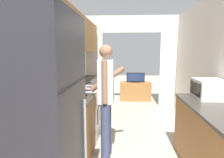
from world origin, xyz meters
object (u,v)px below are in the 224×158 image
object	(u,v)px
tv_cabinet	(135,91)
knife	(90,82)
television	(136,78)
range_oven	(82,112)
person	(106,99)
refrigerator	(31,134)
microwave	(209,89)

from	to	relation	value
tv_cabinet	knife	distance (m)	2.42
tv_cabinet	television	size ratio (longest dim) A/B	1.71
tv_cabinet	range_oven	bearing A→B (deg)	-111.77
person	television	bearing A→B (deg)	-7.38
refrigerator	person	world-z (taller)	refrigerator
microwave	knife	size ratio (longest dim) A/B	1.50
refrigerator	television	xyz separation A→B (m)	(1.05, 4.77, -0.19)
refrigerator	knife	xyz separation A→B (m)	(-0.01, 2.72, -0.02)
microwave	television	size ratio (longest dim) A/B	0.84
knife	refrigerator	bearing A→B (deg)	-62.55
range_oven	person	xyz separation A→B (m)	(0.50, -0.70, 0.43)
knife	television	bearing A→B (deg)	89.77
refrigerator	range_oven	bearing A→B (deg)	91.34
refrigerator	microwave	xyz separation A→B (m)	(1.91, 1.44, 0.10)
refrigerator	knife	bearing A→B (deg)	90.22
range_oven	tv_cabinet	xyz separation A→B (m)	(1.10, 2.76, -0.16)
microwave	refrigerator	bearing A→B (deg)	-143.10
tv_cabinet	knife	world-z (taller)	knife
refrigerator	microwave	bearing A→B (deg)	36.90
refrigerator	microwave	distance (m)	2.39
television	range_oven	bearing A→B (deg)	-112.07
person	knife	size ratio (longest dim) A/B	5.24
range_oven	television	world-z (taller)	range_oven
tv_cabinet	knife	size ratio (longest dim) A/B	3.06
television	microwave	bearing A→B (deg)	-75.51
range_oven	television	size ratio (longest dim) A/B	1.84
refrigerator	tv_cabinet	xyz separation A→B (m)	(1.05, 4.81, -0.63)
range_oven	knife	size ratio (longest dim) A/B	3.29
microwave	tv_cabinet	bearing A→B (deg)	104.31
knife	tv_cabinet	bearing A→B (deg)	90.25
person	microwave	bearing A→B (deg)	-84.03
range_oven	microwave	bearing A→B (deg)	-17.42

